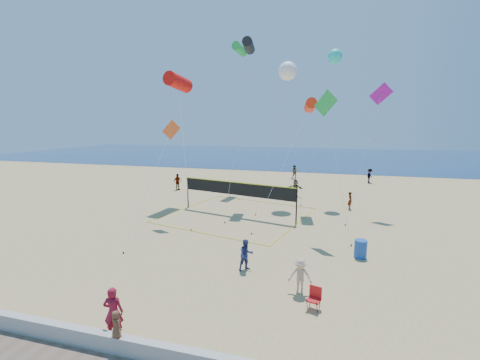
% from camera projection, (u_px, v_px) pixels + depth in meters
% --- Properties ---
extents(ground, '(120.00, 120.00, 0.00)m').
position_uv_depth(ground, '(205.00, 309.00, 12.57)').
color(ground, tan).
rests_on(ground, ground).
extents(ocean, '(140.00, 50.00, 0.03)m').
position_uv_depth(ocean, '(307.00, 156.00, 71.44)').
color(ocean, navy).
rests_on(ocean, ground).
extents(seawall, '(32.00, 0.30, 0.60)m').
position_uv_depth(seawall, '(168.00, 354.00, 9.67)').
color(seawall, '#AFB0AB').
rests_on(seawall, ground).
extents(woman, '(0.76, 0.61, 1.80)m').
position_uv_depth(woman, '(113.00, 312.00, 10.80)').
color(woman, maroon).
rests_on(woman, ground).
extents(toddler, '(0.51, 0.44, 0.88)m').
position_uv_depth(toddler, '(116.00, 324.00, 9.93)').
color(toddler, brown).
rests_on(toddler, seawall).
extents(bystander_a, '(0.97, 0.95, 1.57)m').
position_uv_depth(bystander_a, '(246.00, 255.00, 15.78)').
color(bystander_a, navy).
rests_on(bystander_a, ground).
extents(bystander_b, '(1.02, 0.60, 1.56)m').
position_uv_depth(bystander_b, '(300.00, 276.00, 13.63)').
color(bystander_b, tan).
rests_on(bystander_b, ground).
extents(far_person_0, '(0.84, 1.13, 1.78)m').
position_uv_depth(far_person_0, '(177.00, 182.00, 34.97)').
color(far_person_0, gray).
rests_on(far_person_0, ground).
extents(far_person_1, '(1.64, 0.78, 1.70)m').
position_uv_depth(far_person_1, '(295.00, 188.00, 31.72)').
color(far_person_1, gray).
rests_on(far_person_1, ground).
extents(far_person_2, '(0.44, 0.59, 1.49)m').
position_uv_depth(far_person_2, '(350.00, 201.00, 27.03)').
color(far_person_2, gray).
rests_on(far_person_2, ground).
extents(far_person_3, '(0.97, 0.81, 1.80)m').
position_uv_depth(far_person_3, '(295.00, 172.00, 41.94)').
color(far_person_3, gray).
rests_on(far_person_3, ground).
extents(far_person_4, '(1.09, 1.29, 1.73)m').
position_uv_depth(far_person_4, '(370.00, 176.00, 39.16)').
color(far_person_4, gray).
rests_on(far_person_4, ground).
extents(camp_chair, '(0.59, 0.69, 1.00)m').
position_uv_depth(camp_chair, '(315.00, 297.00, 12.51)').
color(camp_chair, red).
rests_on(camp_chair, ground).
extents(trash_barrel, '(0.84, 0.84, 0.98)m').
position_uv_depth(trash_barrel, '(361.00, 249.00, 17.32)').
color(trash_barrel, '#1947A4').
rests_on(trash_barrel, ground).
extents(volleyball_net, '(11.93, 11.82, 2.66)m').
position_uv_depth(volleyball_net, '(237.00, 192.00, 25.17)').
color(volleyball_net, black).
rests_on(volleyball_net, ground).
extents(kite_0, '(5.07, 9.00, 11.54)m').
position_uv_depth(kite_0, '(178.00, 82.00, 28.01)').
color(kite_0, red).
rests_on(kite_0, ground).
extents(kite_1, '(1.06, 7.75, 14.29)m').
position_uv_depth(kite_1, '(249.00, 46.00, 27.32)').
color(kite_1, black).
rests_on(kite_1, ground).
extents(kite_2, '(3.68, 8.30, 9.17)m').
position_uv_depth(kite_2, '(310.00, 106.00, 25.52)').
color(kite_2, '#FF2E0F').
rests_on(kite_2, ground).
extents(kite_3, '(1.48, 6.50, 7.46)m').
position_uv_depth(kite_3, '(169.00, 136.00, 22.46)').
color(kite_3, '#ED5923').
rests_on(kite_3, ground).
extents(kite_4, '(2.62, 2.20, 9.22)m').
position_uv_depth(kite_4, '(327.00, 110.00, 19.62)').
color(kite_4, green).
rests_on(kite_4, ground).
extents(kite_5, '(3.27, 4.81, 10.31)m').
position_uv_depth(kite_5, '(379.00, 100.00, 24.82)').
color(kite_5, '#BC12A4').
rests_on(kite_5, ground).
extents(kite_6, '(2.58, 6.31, 12.49)m').
position_uv_depth(kite_6, '(288.00, 71.00, 27.98)').
color(kite_6, white).
rests_on(kite_6, ground).
extents(kite_7, '(3.15, 3.81, 13.65)m').
position_uv_depth(kite_7, '(335.00, 57.00, 28.27)').
color(kite_7, '#22D4CB').
rests_on(kite_7, ground).
extents(kite_8, '(2.01, 6.50, 15.45)m').
position_uv_depth(kite_8, '(240.00, 49.00, 33.48)').
color(kite_8, green).
rests_on(kite_8, ground).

